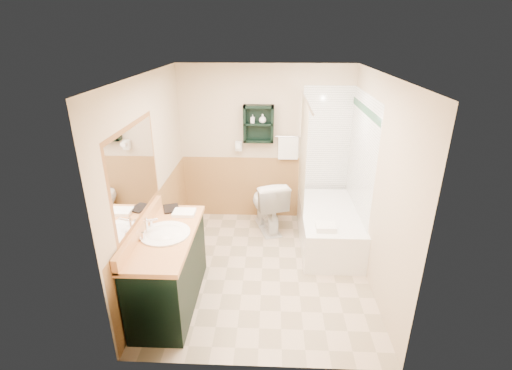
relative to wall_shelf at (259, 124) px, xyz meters
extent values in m
plane|color=#C7AE91|center=(0.10, -1.41, -1.55)|extent=(3.00, 3.00, 0.00)
cube|color=beige|center=(0.10, 0.11, -0.35)|extent=(2.60, 0.04, 2.40)
cube|color=beige|center=(-1.22, -1.41, -0.35)|extent=(0.04, 3.00, 2.40)
cube|color=beige|center=(1.42, -1.41, -0.35)|extent=(0.04, 3.00, 2.40)
cube|color=white|center=(0.10, -1.41, 0.87)|extent=(2.60, 3.00, 0.04)
cube|color=black|center=(0.00, 0.00, 0.00)|extent=(0.45, 0.15, 0.55)
cylinder|color=silver|center=(0.63, -0.66, 0.45)|extent=(0.03, 1.60, 0.03)
cube|color=black|center=(-0.89, -2.07, -1.12)|extent=(0.59, 1.37, 0.87)
cube|color=white|center=(1.03, -0.76, -1.29)|extent=(0.79, 1.50, 0.53)
imported|color=white|center=(0.15, -0.35, -1.15)|extent=(0.68, 0.92, 0.80)
cube|color=white|center=(-0.80, -1.61, -0.66)|extent=(0.25, 0.20, 0.04)
imported|color=black|center=(-1.06, -1.53, -0.56)|extent=(0.17, 0.08, 0.24)
cube|color=white|center=(0.89, -1.30, -0.99)|extent=(0.25, 0.20, 0.07)
imported|color=white|center=(-0.09, -0.01, 0.04)|extent=(0.07, 0.13, 0.06)
imported|color=white|center=(0.06, -0.01, 0.07)|extent=(0.15, 0.16, 0.10)
camera|label=1|loc=(0.19, -5.38, 1.28)|focal=26.00mm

